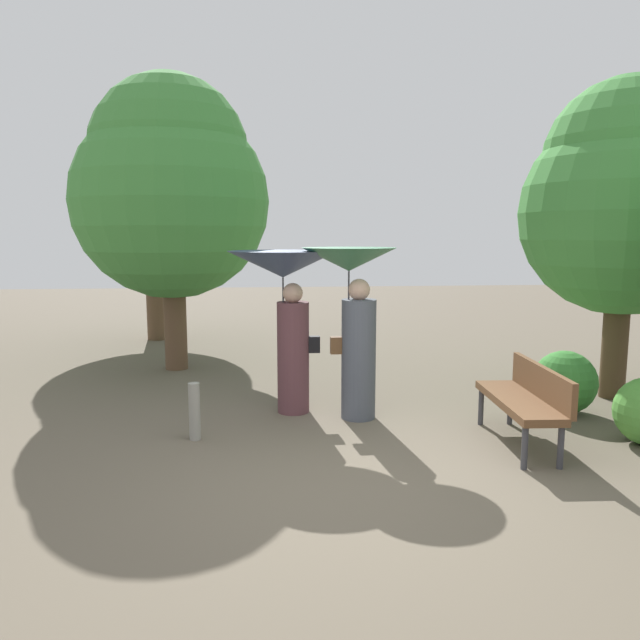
# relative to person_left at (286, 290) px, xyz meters

# --- Properties ---
(ground_plane) EXTENTS (40.00, 40.00, 0.00)m
(ground_plane) POSITION_rel_person_left_xyz_m (0.46, -2.22, -1.51)
(ground_plane) COLOR brown
(person_left) EXTENTS (1.33, 1.33, 1.98)m
(person_left) POSITION_rel_person_left_xyz_m (0.00, 0.00, 0.00)
(person_left) COLOR #563338
(person_left) RESTS_ON ground
(person_right) EXTENTS (1.10, 1.10, 2.02)m
(person_right) POSITION_rel_person_left_xyz_m (0.77, -0.32, -0.11)
(person_right) COLOR #474C56
(person_right) RESTS_ON ground
(park_bench) EXTENTS (0.58, 1.53, 0.83)m
(park_bench) POSITION_rel_person_left_xyz_m (2.41, -1.41, -1.00)
(park_bench) COLOR #38383D
(park_bench) RESTS_ON ground
(tree_near_left) EXTENTS (3.01, 3.01, 5.12)m
(tree_near_left) POSITION_rel_person_left_xyz_m (-2.46, 5.47, 1.84)
(tree_near_left) COLOR brown
(tree_near_left) RESTS_ON ground
(tree_near_right) EXTENTS (2.64, 2.64, 4.15)m
(tree_near_right) POSITION_rel_person_left_xyz_m (4.38, 0.25, 1.15)
(tree_near_right) COLOR #4C3823
(tree_near_right) RESTS_ON ground
(tree_mid_left) EXTENTS (3.06, 3.06, 4.63)m
(tree_mid_left) POSITION_rel_person_left_xyz_m (-1.68, 2.59, 1.41)
(tree_mid_left) COLOR brown
(tree_mid_left) RESTS_ON ground
(bush_path_right) EXTENTS (0.77, 0.77, 0.77)m
(bush_path_right) POSITION_rel_person_left_xyz_m (3.37, -0.38, -1.12)
(bush_path_right) COLOR #387F33
(bush_path_right) RESTS_ON ground
(path_marker_post) EXTENTS (0.12, 0.12, 0.62)m
(path_marker_post) POSITION_rel_person_left_xyz_m (-1.02, -0.93, -1.20)
(path_marker_post) COLOR gray
(path_marker_post) RESTS_ON ground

